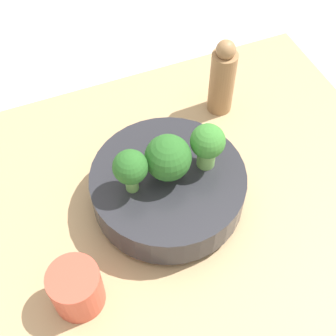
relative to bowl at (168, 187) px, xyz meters
name	(u,v)px	position (x,y,z in m)	size (l,w,h in m)	color
ground_plane	(169,234)	(0.01, 0.03, -0.09)	(6.00, 6.00, 0.00)	silver
table	(169,227)	(0.01, 0.03, -0.06)	(0.85, 0.69, 0.05)	tan
bowl	(168,187)	(0.00, 0.00, 0.00)	(0.24, 0.24, 0.07)	#28282D
broccoli_floret_right	(130,168)	(0.06, 0.00, 0.08)	(0.05, 0.05, 0.08)	#6BA34C
broccoli_floret_left	(208,144)	(-0.06, 0.00, 0.08)	(0.05, 0.05, 0.08)	#7AB256
broccoli_floret_center	(168,158)	(0.00, 0.00, 0.07)	(0.07, 0.07, 0.08)	#609347
cup	(76,288)	(0.18, 0.11, 0.00)	(0.07, 0.07, 0.08)	#C64C38
pepper_mill	(222,78)	(-0.17, -0.16, 0.03)	(0.05, 0.05, 0.16)	#997047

